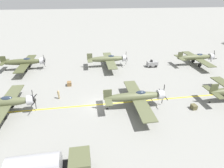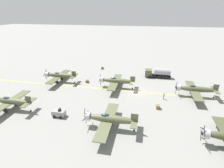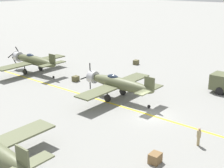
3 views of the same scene
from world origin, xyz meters
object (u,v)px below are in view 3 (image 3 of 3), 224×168
Objects in this scene: airplane_far_center at (33,60)px; supply_crate_mid_lane at (155,158)px; ground_crew_walking at (199,136)px; supply_crate_outboard at (76,79)px; airplane_mid_center at (118,83)px; supply_crate_by_tanker at (136,62)px.

airplane_far_center is 30.16m from supply_crate_mid_lane.
ground_crew_walking is at bearing -100.19° from airplane_far_center.
airplane_far_center is at bearing 97.57° from supply_crate_outboard.
airplane_mid_center is 13.39m from ground_crew_walking.
supply_crate_by_tanker is at bearing 37.80° from supply_crate_mid_lane.
supply_crate_by_tanker is 1.01× the size of supply_crate_outboard.
ground_crew_walking is (-4.52, -12.55, -1.10)m from airplane_mid_center.
airplane_mid_center is 7.16× the size of ground_crew_walking.
airplane_far_center reaches higher than supply_crate_mid_lane.
airplane_far_center is 13.14× the size of supply_crate_by_tanker.
supply_crate_outboard is at bearing 61.24° from supply_crate_mid_lane.
airplane_mid_center reaches higher than ground_crew_walking.
supply_crate_outboard is at bearing 63.24° from airplane_mid_center.
supply_crate_mid_lane is at bearing -118.76° from supply_crate_outboard.
supply_crate_by_tanker is at bearing 46.00° from ground_crew_walking.
supply_crate_by_tanker is 13.51m from supply_crate_outboard.
ground_crew_walking is 5.00m from supply_crate_mid_lane.
airplane_mid_center is 1.00× the size of airplane_far_center.
airplane_mid_center is 17.32m from airplane_far_center.
supply_crate_mid_lane is at bearing -142.20° from supply_crate_by_tanker.
airplane_mid_center is at bearing -152.49° from supply_crate_by_tanker.
supply_crate_outboard is at bearing 174.94° from supply_crate_by_tanker.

